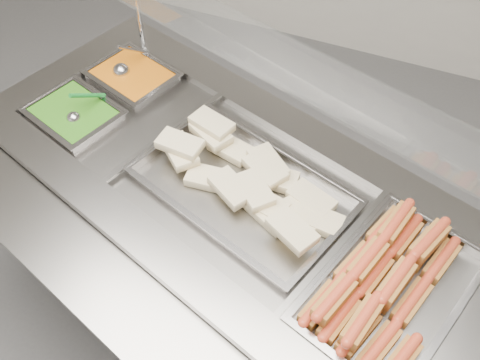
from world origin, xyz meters
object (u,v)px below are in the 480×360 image
at_px(pan_wraps, 242,191).
at_px(serving_spoon, 77,114).
at_px(steam_counter, 231,250).
at_px(sneeze_guard, 275,57).
at_px(ladle, 122,70).
at_px(pan_hotdogs, 389,294).

distance_m(pan_wraps, serving_spoon, 0.68).
bearing_deg(steam_counter, serving_spoon, 175.53).
relative_size(steam_counter, sneeze_guard, 1.23).
relative_size(steam_counter, pan_wraps, 2.65).
xyz_separation_m(pan_wraps, ladle, (-0.65, 0.35, 0.03)).
bearing_deg(pan_hotdogs, steam_counter, 161.83).
xyz_separation_m(sneeze_guard, pan_hotdogs, (0.52, -0.39, -0.40)).
xyz_separation_m(pan_hotdogs, pan_wraps, (-0.53, 0.17, 0.01)).
bearing_deg(pan_wraps, sneeze_guard, 87.18).
height_order(steam_counter, pan_hotdogs, pan_hotdogs).
bearing_deg(sneeze_guard, pan_wraps, -92.82).
height_order(steam_counter, pan_wraps, pan_wraps).
distance_m(pan_hotdogs, pan_wraps, 0.55).
relative_size(steam_counter, serving_spoon, 11.72).
relative_size(pan_hotdogs, pan_wraps, 0.82).
height_order(pan_hotdogs, serving_spoon, serving_spoon).
height_order(pan_hotdogs, ladle, ladle).
height_order(pan_wraps, serving_spoon, serving_spoon).
bearing_deg(steam_counter, ladle, 151.04).
bearing_deg(ladle, sneeze_guard, -10.85).
distance_m(steam_counter, pan_hotdogs, 0.73).
distance_m(pan_wraps, ladle, 0.74).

